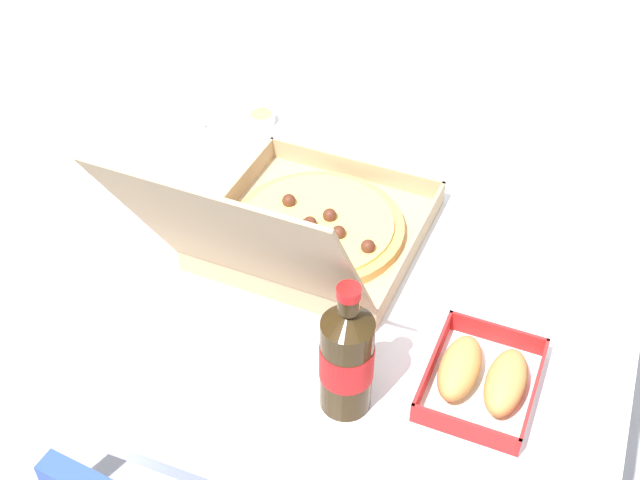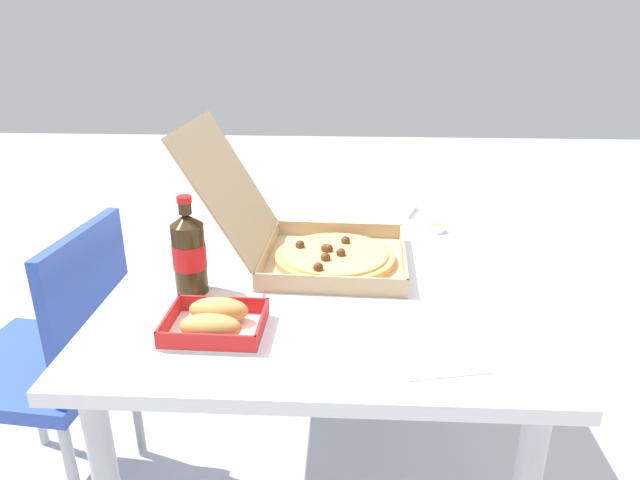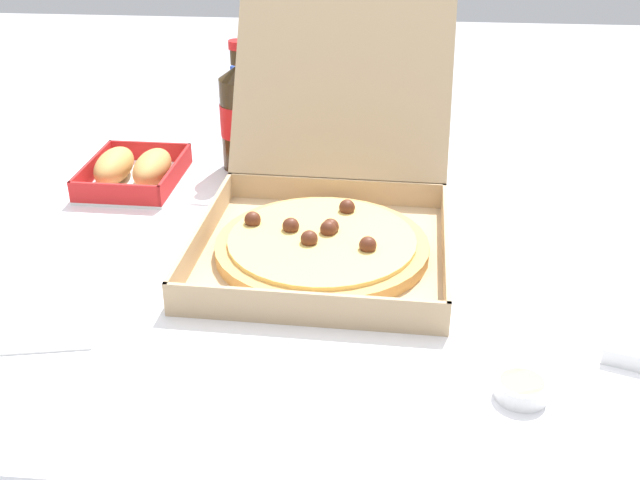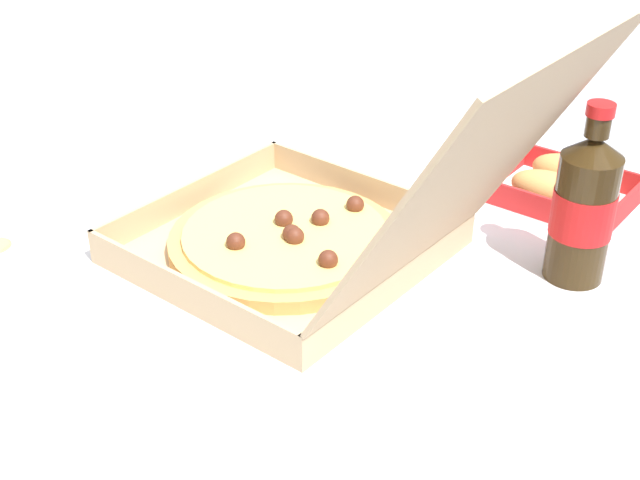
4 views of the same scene
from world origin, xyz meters
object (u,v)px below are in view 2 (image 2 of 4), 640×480
Objects in this scene: bread_side_box at (215,321)px; paper_menu at (430,344)px; chair at (56,353)px; dipping_sauce_cup at (435,228)px; pizza_box_open at (315,245)px; cola_bottle at (189,253)px; napkin_pile at (396,209)px.

paper_menu is (-0.02, -0.41, -0.02)m from bread_side_box.
chair reaches higher than dipping_sauce_cup.
chair is 1.55× the size of pizza_box_open.
bread_side_box is at bearing -152.06° from cola_bottle.
napkin_pile is (0.57, -0.50, -0.08)m from cola_bottle.
chair is at bearing 74.80° from cola_bottle.
chair is 3.71× the size of cola_bottle.
cola_bottle is 0.72m from dipping_sauce_cup.
paper_menu is at bearing -179.38° from napkin_pile.
cola_bottle reaches higher than paper_menu.
pizza_box_open is 0.38m from bread_side_box.
napkin_pile is (0.74, -0.41, -0.02)m from bread_side_box.
paper_menu is (-0.20, -0.51, -0.09)m from cola_bottle.
cola_bottle reaches higher than dipping_sauce_cup.
paper_menu is at bearing 171.37° from dipping_sauce_cup.
paper_menu is at bearing -146.78° from pizza_box_open.
bread_side_box is (-0.34, 0.18, -0.02)m from pizza_box_open.
pizza_box_open is 9.54× the size of dipping_sauce_cup.
napkin_pile is at bearing -11.14° from paper_menu.
pizza_box_open is at bearing 150.05° from napkin_pile.
dipping_sauce_cup is (0.60, -0.09, 0.01)m from paper_menu.
dipping_sauce_cup is at bearing -20.39° from paper_menu.
bread_side_box is at bearing 151.18° from napkin_pile.
bread_side_box is (-0.28, -0.51, 0.28)m from chair.
cola_bottle is at bearing 27.94° from bread_side_box.
dipping_sauce_cup is at bearing -149.34° from napkin_pile.
chair is at bearing 105.89° from dipping_sauce_cup.
pizza_box_open is at bearing -85.35° from chair.
cola_bottle is 0.55m from paper_menu.
chair is 0.75m from pizza_box_open.
bread_side_box is 0.76m from dipping_sauce_cup.
bread_side_box is at bearing -119.21° from chair.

